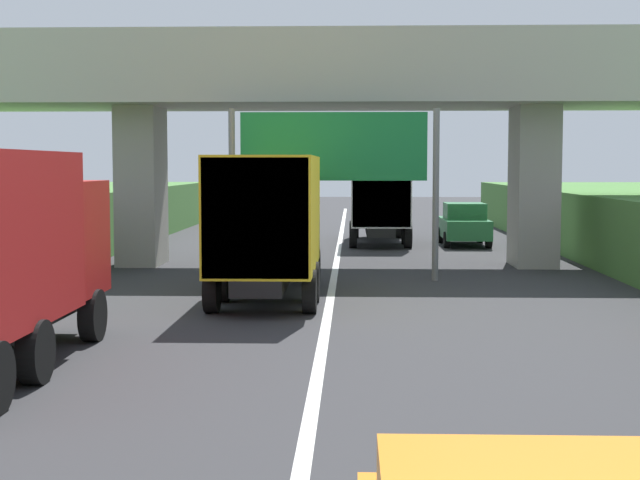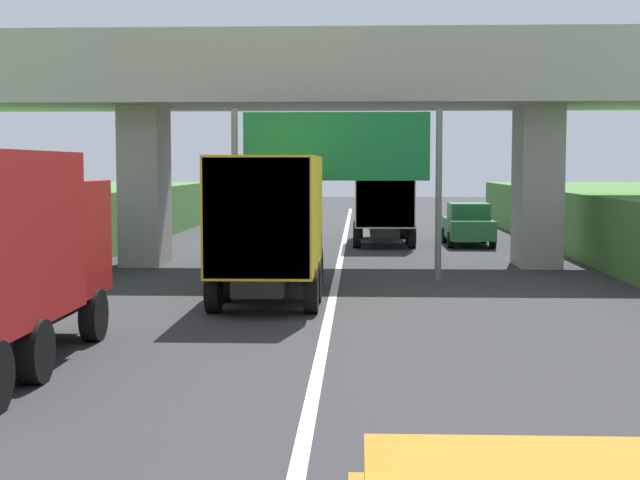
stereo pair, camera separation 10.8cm
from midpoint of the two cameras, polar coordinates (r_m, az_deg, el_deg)
The scene contains 6 objects.
lane_centre_stripe at distance 23.84m, azimuth 0.56°, elevation -3.21°, with size 0.20×93.04×0.01m, color white.
overpass_bridge at distance 30.33m, azimuth 0.89°, elevation 8.75°, with size 40.00×4.80×7.30m.
overhead_highway_sign at distance 26.23m, azimuth 0.71°, elevation 5.12°, with size 5.88×0.18×4.80m.
truck_yellow at distance 22.66m, azimuth -3.22°, elevation 1.28°, with size 2.44×7.30×3.44m.
truck_black at distance 38.94m, azimuth 3.53°, elevation 2.64°, with size 2.44×7.30×3.44m.
car_green at distance 38.29m, azimuth 8.67°, elevation 0.95°, with size 1.86×4.10×1.72m.
Camera 1 is at (0.53, 2.91, 3.22)m, focal length 52.67 mm.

